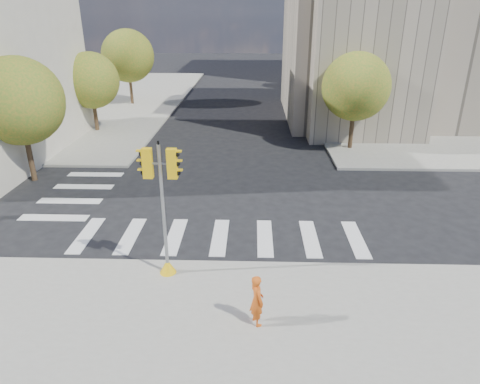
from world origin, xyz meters
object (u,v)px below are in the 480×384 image
lamp_far (322,52)px  traffic_signal (164,221)px  photographer (257,300)px  lamp_near (351,70)px

lamp_far → traffic_signal: size_ratio=1.76×
lamp_far → photographer: 36.05m
lamp_near → lamp_far: same height
lamp_far → lamp_near: bearing=-90.0°
lamp_far → traffic_signal: (-9.65, -32.78, -2.47)m
photographer → lamp_far: bearing=-35.3°
lamp_near → traffic_signal: bearing=-117.2°
lamp_near → photographer: 22.56m
lamp_far → photographer: (-6.66, -35.24, -3.65)m
traffic_signal → lamp_far: bearing=74.6°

